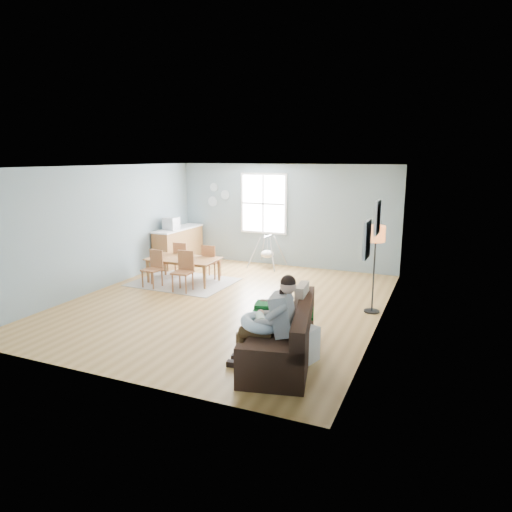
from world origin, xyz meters
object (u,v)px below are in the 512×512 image
at_px(chair_ne, 210,260).
at_px(chair_sw, 154,267).
at_px(monitor, 171,224).
at_px(baby_swing, 267,253).
at_px(father, 272,319).
at_px(chair_se, 184,269).
at_px(sofa, 283,340).
at_px(storage_cube, 299,343).
at_px(floor_lamp, 376,241).
at_px(dining_table, 183,270).
at_px(counter, 179,246).
at_px(chair_nw, 182,257).
at_px(toddler, 280,309).

bearing_deg(chair_ne, chair_sw, -127.58).
xyz_separation_m(monitor, baby_swing, (2.35, 0.94, -0.79)).
relative_size(father, chair_ne, 1.62).
relative_size(chair_se, chair_ne, 1.06).
bearing_deg(sofa, chair_sw, 148.24).
relative_size(sofa, baby_swing, 2.45).
distance_m(father, storage_cube, 0.67).
relative_size(chair_ne, baby_swing, 0.93).
relative_size(sofa, monitor, 6.05).
distance_m(chair_sw, baby_swing, 3.18).
bearing_deg(storage_cube, baby_swing, 116.22).
xyz_separation_m(sofa, floor_lamp, (0.85, 2.60, 1.07)).
relative_size(dining_table, counter, 0.91).
relative_size(dining_table, chair_sw, 1.96).
relative_size(storage_cube, chair_sw, 0.67).
relative_size(sofa, storage_cube, 3.95).
height_order(chair_se, chair_nw, chair_se).
bearing_deg(father, baby_swing, 112.18).
height_order(chair_sw, counter, counter).
xyz_separation_m(counter, monitor, (0.01, -0.34, 0.66)).
height_order(father, chair_se, father).
bearing_deg(chair_sw, monitor, 110.88).
height_order(toddler, chair_ne, toddler).
bearing_deg(storage_cube, father, -124.89).
bearing_deg(father, chair_nw, 134.87).
xyz_separation_m(storage_cube, counter, (-4.86, 4.48, 0.26)).
relative_size(chair_se, counter, 0.49).
bearing_deg(dining_table, monitor, 129.91).
xyz_separation_m(counter, baby_swing, (2.36, 0.60, -0.13)).
xyz_separation_m(father, counter, (-4.59, 4.87, -0.21)).
relative_size(floor_lamp, chair_se, 1.88).
relative_size(floor_lamp, chair_sw, 1.98).
bearing_deg(father, dining_table, 136.45).
xyz_separation_m(dining_table, chair_nw, (-0.38, 0.57, 0.18)).
bearing_deg(chair_nw, chair_se, -56.06).
bearing_deg(chair_se, baby_swing, 72.19).
distance_m(father, chair_sw, 4.79).
xyz_separation_m(chair_nw, chair_ne, (0.81, -0.02, -0.00)).
bearing_deg(chair_se, dining_table, 124.10).
xyz_separation_m(sofa, chair_ne, (-3.12, 3.55, 0.17)).
bearing_deg(monitor, father, -44.69).
bearing_deg(chair_sw, dining_table, 52.68).
xyz_separation_m(toddler, dining_table, (-3.43, 2.83, -0.40)).
xyz_separation_m(floor_lamp, chair_sw, (-4.82, -0.15, -0.90)).
relative_size(father, chair_sw, 1.62).
bearing_deg(floor_lamp, chair_nw, 168.48).
xyz_separation_m(chair_se, baby_swing, (0.87, 2.72, -0.12)).
xyz_separation_m(chair_se, monitor, (-1.47, 1.78, 0.67)).
bearing_deg(chair_sw, chair_se, -1.27).
distance_m(chair_nw, baby_swing, 2.28).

